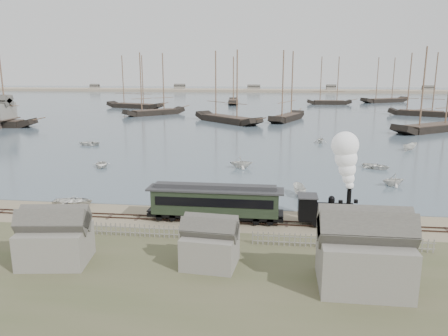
# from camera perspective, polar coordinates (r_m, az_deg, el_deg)

# --- Properties ---
(ground) EXTENTS (600.00, 600.00, 0.00)m
(ground) POSITION_cam_1_polar(r_m,az_deg,el_deg) (45.81, -1.96, -6.03)
(ground) COLOR gray
(ground) RESTS_ON ground
(harbor_water) EXTENTS (600.00, 336.00, 0.06)m
(harbor_water) POSITION_cam_1_polar(r_m,az_deg,el_deg) (213.42, 5.34, 8.78)
(harbor_water) COLOR #40505C
(harbor_water) RESTS_ON ground
(rail_track) EXTENTS (120.00, 1.80, 0.16)m
(rail_track) POSITION_cam_1_polar(r_m,az_deg,el_deg) (43.93, -2.38, -6.82)
(rail_track) COLOR #3D2921
(rail_track) RESTS_ON ground
(picket_fence_west) EXTENTS (19.00, 0.10, 1.20)m
(picket_fence_west) POSITION_cam_1_polar(r_m,az_deg,el_deg) (41.00, -12.66, -8.66)
(picket_fence_west) COLOR gray
(picket_fence_west) RESTS_ON ground
(picket_fence_east) EXTENTS (15.00, 0.10, 1.20)m
(picket_fence_east) POSITION_cam_1_polar(r_m,az_deg,el_deg) (38.67, 15.09, -10.14)
(picket_fence_east) COLOR gray
(picket_fence_east) RESTS_ON ground
(shed_left) EXTENTS (5.00, 4.00, 4.10)m
(shed_left) POSITION_cam_1_polar(r_m,az_deg,el_deg) (37.33, -20.98, -11.42)
(shed_left) COLOR gray
(shed_left) RESTS_ON ground
(shed_mid) EXTENTS (4.00, 3.50, 3.60)m
(shed_mid) POSITION_cam_1_polar(r_m,az_deg,el_deg) (34.52, -1.82, -12.56)
(shed_mid) COLOR gray
(shed_mid) RESTS_ON ground
(shed_right) EXTENTS (6.00, 5.00, 5.10)m
(shed_right) POSITION_cam_1_polar(r_m,az_deg,el_deg) (32.93, 17.51, -14.51)
(shed_right) COLOR gray
(shed_right) RESTS_ON ground
(far_spit) EXTENTS (500.00, 20.00, 1.80)m
(far_spit) POSITION_cam_1_polar(r_m,az_deg,el_deg) (293.25, 5.88, 9.84)
(far_spit) COLOR tan
(far_spit) RESTS_ON ground
(locomotive) EXTENTS (7.05, 2.63, 8.79)m
(locomotive) POSITION_cam_1_polar(r_m,az_deg,el_deg) (42.62, 15.18, -2.22)
(locomotive) COLOR black
(locomotive) RESTS_ON ground
(passenger_coach) EXTENTS (13.40, 2.58, 3.25)m
(passenger_coach) POSITION_cam_1_polar(r_m,az_deg,el_deg) (43.15, -1.16, -4.34)
(passenger_coach) COLOR black
(passenger_coach) RESTS_ON ground
(beached_dinghy) EXTENTS (3.57, 4.64, 0.89)m
(beached_dinghy) POSITION_cam_1_polar(r_m,az_deg,el_deg) (51.42, -19.08, -4.11)
(beached_dinghy) COLOR silver
(beached_dinghy) RESTS_ON ground
(rowboat_0) EXTENTS (4.52, 3.93, 0.78)m
(rowboat_0) POSITION_cam_1_polar(r_m,az_deg,el_deg) (69.64, -15.73, 0.44)
(rowboat_0) COLOR silver
(rowboat_0) RESTS_ON harbor_water
(rowboat_1) EXTENTS (3.40, 3.81, 1.82)m
(rowboat_1) POSITION_cam_1_polar(r_m,az_deg,el_deg) (66.31, 2.28, 0.77)
(rowboat_1) COLOR silver
(rowboat_1) RESTS_ON harbor_water
(rowboat_2) EXTENTS (3.61, 1.80, 1.33)m
(rowboat_2) POSITION_cam_1_polar(r_m,az_deg,el_deg) (52.57, 9.80, -2.90)
(rowboat_2) COLOR silver
(rowboat_2) RESTS_ON harbor_water
(rowboat_3) EXTENTS (4.64, 5.01, 0.85)m
(rowboat_3) POSITION_cam_1_polar(r_m,az_deg,el_deg) (69.83, 19.25, 0.26)
(rowboat_3) COLOR silver
(rowboat_3) RESTS_ON harbor_water
(rowboat_4) EXTENTS (3.56, 3.82, 1.63)m
(rowboat_4) POSITION_cam_1_polar(r_m,az_deg,el_deg) (60.26, 21.24, -1.43)
(rowboat_4) COLOR silver
(rowboat_4) RESTS_ON harbor_water
(rowboat_5) EXTENTS (3.42, 3.63, 1.40)m
(rowboat_5) POSITION_cam_1_polar(r_m,az_deg,el_deg) (87.66, 23.09, 2.56)
(rowboat_5) COLOR silver
(rowboat_5) RESTS_ON harbor_water
(rowboat_6) EXTENTS (3.02, 4.18, 0.85)m
(rowboat_6) POSITION_cam_1_polar(r_m,az_deg,el_deg) (90.60, -17.26, 3.14)
(rowboat_6) COLOR silver
(rowboat_6) RESTS_ON harbor_water
(rowboat_7) EXTENTS (3.28, 2.94, 1.55)m
(rowboat_7) POSITION_cam_1_polar(r_m,az_deg,el_deg) (91.07, 12.51, 3.69)
(rowboat_7) COLOR silver
(rowboat_7) RESTS_ON harbor_water
(schooner_1) EXTENTS (18.52, 18.08, 20.00)m
(schooner_1) POSITION_cam_1_polar(r_m,az_deg,el_deg) (145.47, -9.21, 10.78)
(schooner_1) COLOR black
(schooner_1) RESTS_ON harbor_water
(schooner_2) EXTENTS (21.74, 21.60, 20.00)m
(schooner_2) POSITION_cam_1_polar(r_m,az_deg,el_deg) (123.50, 0.42, 10.61)
(schooner_2) COLOR black
(schooner_2) RESTS_ON harbor_water
(schooner_3) EXTENTS (11.55, 20.52, 20.00)m
(schooner_3) POSITION_cam_1_polar(r_m,az_deg,el_deg) (128.91, 8.36, 10.57)
(schooner_3) COLOR black
(schooner_3) RESTS_ON harbor_water
(schooner_4) EXTENTS (23.76, 19.77, 20.00)m
(schooner_4) POSITION_cam_1_polar(r_m,az_deg,el_deg) (116.78, 26.12, 9.20)
(schooner_4) COLOR black
(schooner_4) RESTS_ON harbor_water
(schooner_5) EXTENTS (19.63, 12.41, 20.00)m
(schooner_5) POSITION_cam_1_polar(r_m,az_deg,el_deg) (154.46, 24.57, 9.91)
(schooner_5) COLOR black
(schooner_5) RESTS_ON harbor_water
(schooner_6) EXTENTS (24.46, 12.80, 20.00)m
(schooner_6) POSITION_cam_1_polar(r_m,az_deg,el_deg) (173.18, -11.72, 10.98)
(schooner_6) COLOR black
(schooner_6) RESTS_ON harbor_water
(schooner_7) EXTENTS (6.37, 20.03, 20.00)m
(schooner_7) POSITION_cam_1_polar(r_m,az_deg,el_deg) (190.24, 1.24, 11.37)
(schooner_7) COLOR black
(schooner_7) RESTS_ON harbor_water
(schooner_8) EXTENTS (18.52, 4.98, 20.00)m
(schooner_8) POSITION_cam_1_polar(r_m,az_deg,el_deg) (192.10, 13.71, 11.03)
(schooner_8) COLOR black
(schooner_8) RESTS_ON harbor_water
(schooner_9) EXTENTS (23.67, 17.10, 20.00)m
(schooner_9) POSITION_cam_1_polar(r_m,az_deg,el_deg) (212.15, 20.42, 10.74)
(schooner_9) COLOR black
(schooner_9) RESTS_ON harbor_water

